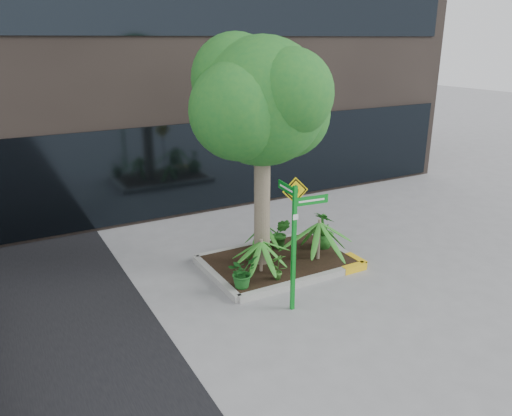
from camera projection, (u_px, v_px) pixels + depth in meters
ground at (278, 272)px, 11.13m from camera, size 80.00×80.00×0.00m
planter at (280, 261)px, 11.43m from camera, size 3.35×2.36×0.15m
tree at (262, 102)px, 10.15m from camera, size 3.39×3.01×5.09m
palm_front at (320, 222)px, 11.15m from camera, size 1.07×1.07×1.19m
palm_left at (261, 241)px, 10.61m from camera, size 0.83×0.83×0.93m
palm_back at (265, 224)px, 11.89m from camera, size 0.70×0.70×0.78m
shrub_a at (242, 272)px, 10.05m from camera, size 0.78×0.78×0.65m
shrub_b at (324, 230)px, 11.93m from camera, size 0.63×0.63×0.89m
shrub_c at (278, 266)px, 10.37m from camera, size 0.33×0.33×0.59m
shrub_d at (281, 233)px, 11.88m from camera, size 0.60×0.60×0.77m
street_sign_post at (295, 234)px, 9.18m from camera, size 0.73×0.76×2.46m
cattle_sign at (295, 205)px, 10.90m from camera, size 0.60×0.19×1.97m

